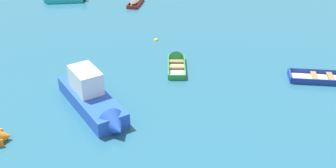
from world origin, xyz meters
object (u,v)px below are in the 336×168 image
(rowboat_maroon_distant_center, at_px, (137,0))
(mooring_buoy_between_boats_left, at_px, (156,40))
(rowboat_deep_blue_far_back, at_px, (335,78))
(rowboat_green_midfield_right, at_px, (176,61))
(motor_launch_blue_midfield_left, at_px, (94,100))

(rowboat_maroon_distant_center, relative_size, mooring_buoy_between_boats_left, 9.85)
(mooring_buoy_between_boats_left, bearing_deg, rowboat_deep_blue_far_back, -31.03)
(rowboat_green_midfield_right, relative_size, mooring_buoy_between_boats_left, 10.98)
(rowboat_maroon_distant_center, xyz_separation_m, rowboat_deep_blue_far_back, (12.44, -15.10, -0.06))
(rowboat_green_midfield_right, bearing_deg, mooring_buoy_between_boats_left, 108.91)
(rowboat_green_midfield_right, height_order, mooring_buoy_between_boats_left, rowboat_green_midfield_right)
(motor_launch_blue_midfield_left, distance_m, rowboat_deep_blue_far_back, 14.42)
(rowboat_maroon_distant_center, distance_m, rowboat_deep_blue_far_back, 19.57)
(rowboat_green_midfield_right, xyz_separation_m, mooring_buoy_between_boats_left, (-1.29, 3.77, -0.16))
(rowboat_deep_blue_far_back, height_order, mooring_buoy_between_boats_left, rowboat_deep_blue_far_back)
(rowboat_maroon_distant_center, relative_size, motor_launch_blue_midfield_left, 0.49)
(rowboat_maroon_distant_center, bearing_deg, mooring_buoy_between_boats_left, -78.99)
(rowboat_maroon_distant_center, height_order, mooring_buoy_between_boats_left, rowboat_maroon_distant_center)
(motor_launch_blue_midfield_left, xyz_separation_m, rowboat_deep_blue_far_back, (14.11, 2.91, -0.50))
(rowboat_maroon_distant_center, bearing_deg, motor_launch_blue_midfield_left, -95.29)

